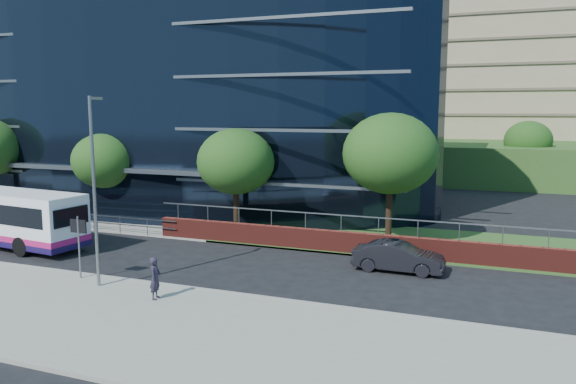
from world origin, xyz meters
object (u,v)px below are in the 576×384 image
at_px(tree_far_c, 236,162).
at_px(tree_far_d, 390,154).
at_px(street_sign, 79,234).
at_px(streetlight_east, 94,186).
at_px(parked_car, 398,257).
at_px(tree_dist_e, 528,141).
at_px(tree_far_b, 104,161).
at_px(city_bus, 0,216).
at_px(pedestrian, 155,278).

height_order(tree_far_c, tree_far_d, tree_far_d).
xyz_separation_m(street_sign, streetlight_east, (1.50, -0.59, 2.29)).
bearing_deg(street_sign, streetlight_east, -21.36).
relative_size(tree_far_c, parked_car, 1.52).
bearing_deg(tree_dist_e, streetlight_east, -113.11).
bearing_deg(parked_car, tree_dist_e, -10.12).
relative_size(tree_dist_e, parked_car, 1.52).
distance_m(tree_far_b, city_bus, 7.85).
bearing_deg(street_sign, parked_car, 27.19).
xyz_separation_m(tree_dist_e, streetlight_east, (-18.00, -42.17, -0.10)).
relative_size(street_sign, streetlight_east, 0.35).
distance_m(tree_far_c, tree_far_d, 9.08).
distance_m(tree_far_b, streetlight_east, 14.74).
height_order(tree_far_b, tree_far_d, tree_far_d).
xyz_separation_m(street_sign, tree_far_c, (2.50, 10.59, 2.39)).
xyz_separation_m(street_sign, tree_far_b, (-7.50, 11.09, 2.06)).
bearing_deg(city_bus, tree_dist_e, 59.15).
bearing_deg(tree_dist_e, pedestrian, -109.04).
xyz_separation_m(city_bus, parked_car, (21.90, 2.85, -0.96)).
xyz_separation_m(tree_dist_e, pedestrian, (-14.75, -42.75, -3.54)).
height_order(street_sign, pedestrian, street_sign).
height_order(tree_far_b, tree_dist_e, tree_dist_e).
xyz_separation_m(street_sign, city_bus, (-8.95, 3.80, -0.49)).
bearing_deg(tree_far_d, tree_dist_e, 75.07).
xyz_separation_m(tree_far_c, city_bus, (-11.45, -6.79, -2.87)).
distance_m(tree_far_b, pedestrian, 17.62).
bearing_deg(city_bus, tree_far_b, 84.86).
relative_size(city_bus, pedestrian, 6.97).
bearing_deg(parked_car, tree_far_b, 78.26).
distance_m(tree_far_c, streetlight_east, 11.22).
bearing_deg(streetlight_east, parked_car, 32.30).
relative_size(tree_dist_e, pedestrian, 3.85).
bearing_deg(streetlight_east, city_bus, 157.23).
bearing_deg(city_bus, parked_car, 13.54).
bearing_deg(street_sign, tree_far_b, 124.08).
xyz_separation_m(streetlight_east, pedestrian, (3.25, -0.58, -3.44)).
distance_m(tree_far_c, tree_dist_e, 35.36).
height_order(tree_dist_e, parked_car, tree_dist_e).
relative_size(tree_far_b, city_bus, 0.51).
distance_m(streetlight_east, parked_car, 14.05).
relative_size(streetlight_east, pedestrian, 4.73).
height_order(tree_dist_e, pedestrian, tree_dist_e).
relative_size(tree_far_d, tree_dist_e, 1.14).
xyz_separation_m(tree_far_c, tree_far_d, (9.00, 1.00, 0.65)).
relative_size(street_sign, city_bus, 0.24).
bearing_deg(parked_car, pedestrian, 134.13).
relative_size(tree_far_c, pedestrian, 3.85).
distance_m(tree_far_b, tree_far_d, 19.03).
xyz_separation_m(tree_far_b, parked_car, (20.45, -4.44, -3.51)).
bearing_deg(pedestrian, tree_far_b, 32.43).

